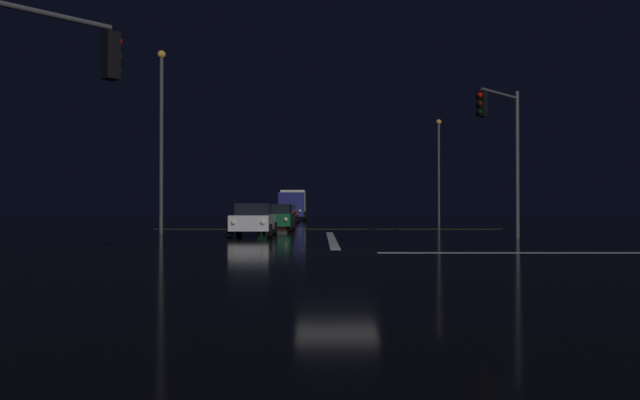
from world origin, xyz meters
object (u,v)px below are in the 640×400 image
object	(u,v)px
box_truck	(296,204)
sedan_red	(286,214)
traffic_signal_ne	(506,136)
streetlamp_left_near	(164,129)
sedan_silver	(279,216)
sedan_white	(256,220)
sedan_orange	(289,214)
streetlamp_right_far	(442,163)
sedan_green	(280,217)

from	to	relation	value
box_truck	sedan_red	bearing A→B (deg)	-90.77
traffic_signal_ne	box_truck	bearing A→B (deg)	106.90
streetlamp_left_near	sedan_silver	bearing A→B (deg)	61.91
sedan_white	traffic_signal_ne	bearing A→B (deg)	-14.60
sedan_silver	sedan_red	world-z (taller)	same
sedan_orange	box_truck	xyz separation A→B (m)	(0.24, 7.28, 0.91)
sedan_red	traffic_signal_ne	bearing A→B (deg)	-64.08
sedan_red	traffic_signal_ne	world-z (taller)	traffic_signal_ne
sedan_silver	streetlamp_right_far	bearing A→B (deg)	25.37
box_truck	traffic_signal_ne	xyz separation A→B (m)	(10.65, -35.03, 2.74)
sedan_orange	box_truck	bearing A→B (deg)	88.08
box_truck	traffic_signal_ne	distance (m)	36.72
traffic_signal_ne	streetlamp_left_near	world-z (taller)	streetlamp_left_near
sedan_green	sedan_silver	xyz separation A→B (m)	(-0.56, 6.79, 0.00)
streetlamp_left_near	box_truck	bearing A→B (deg)	78.86
sedan_red	traffic_signal_ne	distance (m)	25.01
streetlamp_left_near	sedan_orange	bearing A→B (deg)	75.86
sedan_red	streetlamp_right_far	world-z (taller)	streetlamp_right_far
streetlamp_left_near	streetlamp_right_far	distance (m)	24.05
sedan_green	streetlamp_right_far	bearing A→B (deg)	46.69
sedan_white	traffic_signal_ne	size ratio (longest dim) A/B	0.66
box_truck	sedan_silver	bearing A→B (deg)	-91.05
box_truck	streetlamp_right_far	distance (m)	18.09
sedan_silver	sedan_red	bearing A→B (deg)	88.37
sedan_white	sedan_green	bearing A→B (deg)	84.30
sedan_silver	sedan_red	xyz separation A→B (m)	(0.17, 6.13, 0.00)
sedan_white	sedan_orange	size ratio (longest dim) A/B	1.00
sedan_green	sedan_silver	bearing A→B (deg)	94.72
sedan_green	sedan_silver	distance (m)	6.81
traffic_signal_ne	sedan_red	bearing A→B (deg)	115.92
sedan_white	sedan_red	distance (m)	19.37
sedan_white	sedan_silver	distance (m)	13.24
sedan_silver	sedan_orange	bearing A→B (deg)	89.50
sedan_white	sedan_green	xyz separation A→B (m)	(0.64, 6.45, 0.00)
sedan_green	traffic_signal_ne	xyz separation A→B (m)	(10.43, -9.34, 3.64)
sedan_red	sedan_orange	size ratio (longest dim) A/B	1.00
sedan_orange	streetlamp_right_far	size ratio (longest dim) A/B	0.52
box_truck	traffic_signal_ne	world-z (taller)	traffic_signal_ne
sedan_red	box_truck	bearing A→B (deg)	89.23
streetlamp_left_near	traffic_signal_ne	bearing A→B (deg)	-20.43
sedan_white	streetlamp_left_near	distance (m)	7.80
sedan_white	traffic_signal_ne	xyz separation A→B (m)	(11.07, -2.88, 3.64)
sedan_green	streetlamp_right_far	size ratio (longest dim) A/B	0.52
traffic_signal_ne	sedan_orange	bearing A→B (deg)	111.43
box_truck	sedan_orange	bearing A→B (deg)	-91.92
traffic_signal_ne	streetlamp_left_near	xyz separation A→B (m)	(-16.35, 6.09, 1.13)
sedan_silver	streetlamp_right_far	distance (m)	14.51
sedan_white	box_truck	xyz separation A→B (m)	(0.43, 32.15, 0.91)
traffic_signal_ne	streetlamp_right_far	world-z (taller)	streetlamp_right_far
sedan_green	streetlamp_left_near	size ratio (longest dim) A/B	0.44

